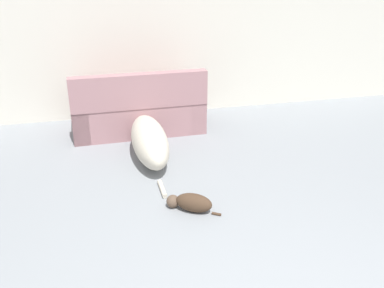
# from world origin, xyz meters

# --- Properties ---
(wall_back) EXTENTS (7.86, 0.06, 2.45)m
(wall_back) POSITION_xyz_m (0.00, 4.59, 1.23)
(wall_back) COLOR silver
(wall_back) RESTS_ON ground_plane
(couch) EXTENTS (1.67, 0.80, 0.83)m
(couch) POSITION_xyz_m (-0.45, 3.95, 0.27)
(couch) COLOR #A3757A
(couch) RESTS_ON ground_plane
(dog) EXTENTS (0.40, 1.70, 0.43)m
(dog) POSITION_xyz_m (-0.43, 3.11, 0.21)
(dog) COLOR beige
(dog) RESTS_ON ground_plane
(cat) EXTENTS (0.48, 0.35, 0.17)m
(cat) POSITION_xyz_m (-0.23, 1.91, 0.08)
(cat) COLOR #473323
(cat) RESTS_ON ground_plane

